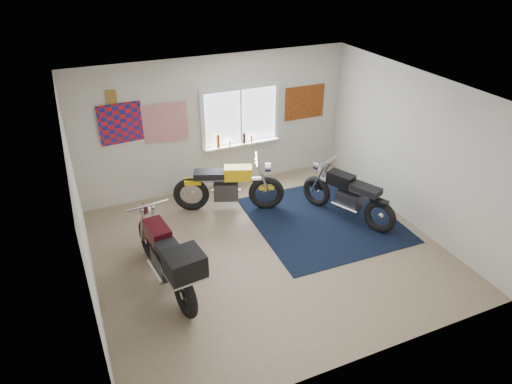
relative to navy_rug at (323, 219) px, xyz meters
name	(u,v)px	position (x,y,z in m)	size (l,w,h in m)	color
ground	(268,250)	(-1.33, -0.45, -0.01)	(5.50, 5.50, 0.00)	#9E896B
room_shell	(270,162)	(-1.33, -0.45, 1.63)	(5.50, 5.50, 5.50)	white
navy_rug	(323,219)	(0.00, 0.00, 0.00)	(2.50, 2.60, 0.01)	black
window_assembly	(241,120)	(-0.83, 2.02, 1.36)	(1.66, 0.17, 1.26)	white
oil_bottles	(231,140)	(-1.06, 1.95, 1.01)	(0.78, 0.07, 0.28)	#895214
flag_display	(111,97)	(-3.23, 2.03, 2.14)	(1.60, 0.10, 1.17)	red
triumph_poster	(305,102)	(0.62, 2.03, 1.54)	(0.90, 0.03, 0.70)	#A54C14
yellow_triumph	(228,188)	(-1.47, 1.06, 0.46)	(2.01, 0.93, 1.06)	black
black_chrome_bike	(348,197)	(0.42, -0.09, 0.44)	(0.96, 1.84, 1.01)	black
maroon_tourer	(168,258)	(-3.06, -0.77, 0.57)	(0.77, 2.18, 1.10)	black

